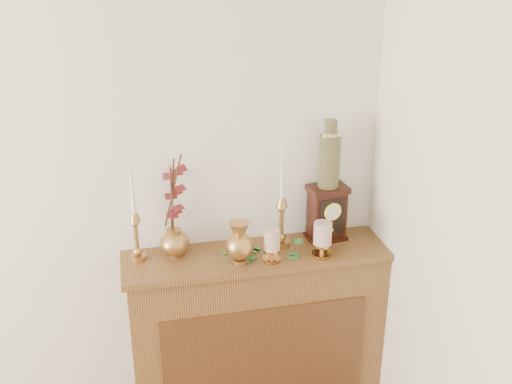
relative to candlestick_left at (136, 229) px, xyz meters
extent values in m
cube|color=brown|center=(0.54, -0.05, -0.63)|extent=(1.20, 0.30, 0.90)
cube|color=#563419|center=(0.54, -0.20, -0.68)|extent=(0.96, 0.01, 0.63)
cube|color=brown|center=(0.54, -0.05, -0.17)|extent=(1.24, 0.34, 0.03)
cylinder|color=tan|center=(0.00, 0.00, -0.14)|extent=(0.08, 0.08, 0.02)
sphere|color=tan|center=(0.00, 0.00, -0.11)|extent=(0.04, 0.04, 0.04)
cylinder|color=tan|center=(0.00, 0.00, -0.05)|extent=(0.02, 0.02, 0.13)
sphere|color=tan|center=(0.00, 0.00, 0.03)|extent=(0.03, 0.03, 0.03)
cone|color=tan|center=(0.00, 0.00, 0.06)|extent=(0.05, 0.05, 0.04)
cone|color=silver|center=(0.00, 0.00, 0.19)|extent=(0.02, 0.02, 0.24)
cylinder|color=tan|center=(0.66, -0.01, -0.14)|extent=(0.08, 0.08, 0.02)
sphere|color=tan|center=(0.66, -0.01, -0.11)|extent=(0.04, 0.04, 0.04)
cylinder|color=tan|center=(0.66, -0.01, -0.04)|extent=(0.02, 0.02, 0.14)
sphere|color=tan|center=(0.66, -0.01, 0.04)|extent=(0.04, 0.04, 0.04)
cone|color=tan|center=(0.66, -0.01, 0.07)|extent=(0.05, 0.05, 0.04)
cone|color=silver|center=(0.66, -0.01, 0.21)|extent=(0.02, 0.02, 0.26)
cylinder|color=tan|center=(0.44, -0.14, -0.14)|extent=(0.06, 0.06, 0.02)
sphere|color=tan|center=(0.44, -0.14, -0.07)|extent=(0.12, 0.12, 0.12)
cone|color=tan|center=(0.44, -0.14, 0.02)|extent=(0.09, 0.09, 0.06)
cylinder|color=tan|center=(0.17, 0.00, -0.15)|extent=(0.06, 0.06, 0.01)
ellipsoid|color=tan|center=(0.17, 0.00, -0.09)|extent=(0.13, 0.13, 0.12)
cylinder|color=tan|center=(0.17, 0.00, -0.03)|extent=(0.07, 0.07, 0.02)
cylinder|color=#472819|center=(0.17, 0.01, 0.13)|extent=(0.01, 0.09, 0.32)
cylinder|color=#472819|center=(0.17, 0.01, 0.15)|extent=(0.03, 0.07, 0.35)
cylinder|color=#472819|center=(0.17, 0.00, 0.16)|extent=(0.09, 0.10, 0.37)
cylinder|color=#B87F40|center=(0.58, -0.14, -0.14)|extent=(0.08, 0.08, 0.01)
cylinder|color=#B87F40|center=(0.58, -0.14, -0.12)|extent=(0.02, 0.02, 0.04)
cylinder|color=#B87F40|center=(0.58, -0.14, -0.10)|extent=(0.08, 0.08, 0.01)
cylinder|color=beige|center=(0.58, -0.14, -0.05)|extent=(0.07, 0.07, 0.09)
cylinder|color=#472819|center=(0.58, -0.14, 0.00)|extent=(0.00, 0.00, 0.01)
cylinder|color=#B87F40|center=(0.81, -0.15, -0.14)|extent=(0.09, 0.09, 0.02)
cylinder|color=#B87F40|center=(0.81, -0.15, -0.12)|extent=(0.02, 0.02, 0.04)
cylinder|color=#B87F40|center=(0.81, -0.15, -0.09)|extent=(0.09, 0.09, 0.01)
cylinder|color=beige|center=(0.81, -0.15, -0.04)|extent=(0.08, 0.08, 0.10)
cylinder|color=#472819|center=(0.81, -0.15, 0.02)|extent=(0.00, 0.00, 0.01)
cube|color=#336928|center=(0.61, -0.16, -0.15)|extent=(0.05, 0.05, 0.00)
cube|color=#336928|center=(0.60, -0.02, -0.15)|extent=(0.04, 0.04, 0.00)
cube|color=#336928|center=(0.60, -0.03, -0.15)|extent=(0.05, 0.04, 0.00)
cube|color=#336928|center=(0.69, -0.06, -0.15)|extent=(0.06, 0.05, 0.00)
cube|color=#336928|center=(0.66, -0.06, -0.15)|extent=(0.04, 0.05, 0.00)
cube|color=#336928|center=(0.73, -0.02, -0.15)|extent=(0.05, 0.04, 0.00)
cube|color=#336928|center=(0.54, -0.10, -0.15)|extent=(0.05, 0.05, 0.00)
cube|color=#336928|center=(0.74, -0.02, -0.15)|extent=(0.05, 0.04, 0.00)
cube|color=#336928|center=(0.55, -0.04, -0.15)|extent=(0.06, 0.05, 0.00)
cube|color=#336928|center=(0.59, -0.09, -0.15)|extent=(0.06, 0.05, 0.00)
cube|color=#336928|center=(0.52, -0.06, -0.15)|extent=(0.05, 0.05, 0.00)
cube|color=#336928|center=(0.45, -0.11, -0.15)|extent=(0.04, 0.05, 0.00)
cube|color=#336928|center=(0.44, -0.08, -0.11)|extent=(0.03, 0.04, 0.02)
cube|color=#336928|center=(0.50, -0.13, -0.09)|extent=(0.04, 0.03, 0.02)
cube|color=#336928|center=(0.72, -0.09, -0.10)|extent=(0.04, 0.05, 0.02)
cube|color=black|center=(0.89, 0.01, -0.14)|extent=(0.19, 0.15, 0.02)
cube|color=black|center=(0.89, 0.01, -0.03)|extent=(0.17, 0.13, 0.23)
cube|color=black|center=(0.89, 0.01, 0.10)|extent=(0.19, 0.15, 0.03)
cube|color=black|center=(0.89, -0.04, -0.02)|extent=(0.13, 0.02, 0.19)
cylinder|color=yellow|center=(0.89, -0.05, 0.02)|extent=(0.09, 0.02, 0.09)
cylinder|color=silver|center=(0.89, -0.05, 0.02)|extent=(0.06, 0.01, 0.06)
sphere|color=yellow|center=(0.89, -0.04, -0.08)|extent=(0.03, 0.03, 0.03)
cylinder|color=#172E21|center=(0.89, 0.01, 0.24)|extent=(0.10, 0.10, 0.25)
cylinder|color=#172E21|center=(0.89, 0.01, 0.40)|extent=(0.06, 0.06, 0.08)
cylinder|color=#DCCF7F|center=(0.89, 0.01, 0.37)|extent=(0.07, 0.07, 0.02)
camera|label=1|loc=(0.01, -2.42, 1.17)|focal=42.00mm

